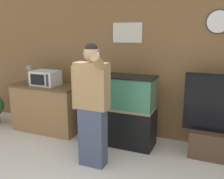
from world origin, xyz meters
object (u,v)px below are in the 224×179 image
(counter_island, at_px, (47,108))
(aquarium_on_stand, at_px, (121,110))
(knife_block, at_px, (29,77))
(person_standing, at_px, (92,104))
(microwave, at_px, (46,78))

(counter_island, bearing_deg, aquarium_on_stand, 0.25)
(knife_block, height_order, person_standing, person_standing)
(microwave, height_order, knife_block, knife_block)
(knife_block, relative_size, person_standing, 0.20)
(counter_island, height_order, microwave, microwave)
(knife_block, xyz_separation_m, aquarium_on_stand, (1.91, 0.02, -0.45))
(microwave, height_order, aquarium_on_stand, aquarium_on_stand)
(microwave, xyz_separation_m, knife_block, (-0.40, 0.01, -0.00))
(microwave, distance_m, aquarium_on_stand, 1.58)
(counter_island, height_order, person_standing, person_standing)
(microwave, relative_size, knife_block, 1.40)
(counter_island, xyz_separation_m, aquarium_on_stand, (1.54, 0.01, 0.14))
(counter_island, distance_m, microwave, 0.59)
(counter_island, relative_size, microwave, 2.73)
(microwave, bearing_deg, knife_block, 178.88)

